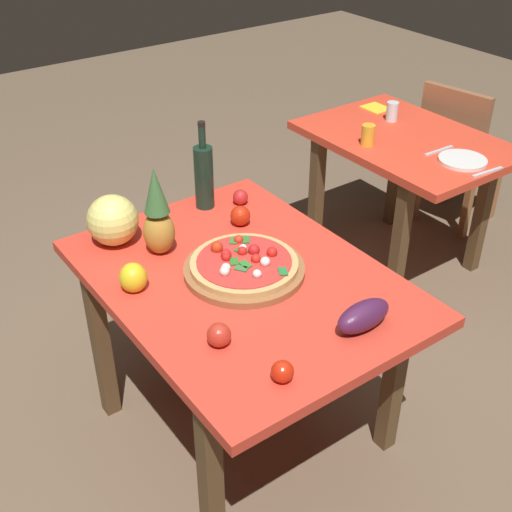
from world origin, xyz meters
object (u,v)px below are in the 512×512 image
display_table (242,297)px  tomato_by_bottle (219,335)px  tomato_near_board (240,216)px  napkin_folded (376,108)px  knife_utensil (488,172)px  dinner_plate (463,160)px  pizza (244,262)px  fork_utensil (439,151)px  melon (113,220)px  drinking_glass_juice (368,135)px  drinking_glass_water (392,111)px  tomato_beside_pepper (240,197)px  background_table (404,158)px  eggplant (363,316)px  pineapple_left (158,216)px  tomato_at_corner (282,372)px  pizza_board (244,270)px  bell_pepper (133,278)px  wine_bottle (204,175)px  dining_chair (458,148)px

display_table → tomato_by_bottle: (0.25, -0.26, 0.13)m
tomato_near_board → napkin_folded: size_ratio=0.56×
knife_utensil → dinner_plate: bearing=-174.9°
pizza → fork_utensil: bearing=102.2°
knife_utensil → tomato_by_bottle: bearing=-75.2°
pizza → napkin_folded: bearing=120.3°
tomato_near_board → dinner_plate: (0.13, 1.15, -0.03)m
melon → fork_utensil: bearing=84.5°
drinking_glass_juice → drinking_glass_water: 0.35m
tomato_beside_pepper → display_table: bearing=-34.0°
background_table → eggplant: size_ratio=5.07×
pineapple_left → tomato_beside_pepper: (-0.13, 0.44, -0.12)m
tomato_at_corner → drinking_glass_juice: 1.67m
drinking_glass_juice → dinner_plate: (0.39, 0.22, -0.04)m
melon → drinking_glass_juice: melon is taller
tomato_beside_pepper → drinking_glass_juice: bearing=98.8°
display_table → pizza_board: (-0.01, 0.02, 0.10)m
bell_pepper → tomato_by_bottle: bearing=10.9°
pizza_board → drinking_glass_juice: (-0.54, 1.10, 0.04)m
fork_utensil → knife_utensil: size_ratio=1.00×
tomato_by_bottle → wine_bottle: bearing=150.7°
tomato_by_bottle → drinking_glass_juice: bearing=120.4°
wine_bottle → knife_utensil: wine_bottle is taller
pineapple_left → display_table: bearing=26.6°
tomato_beside_pepper → fork_utensil: size_ratio=0.34×
dining_chair → napkin_folded: 0.56m
pineapple_left → drinking_glass_water: 1.64m
dining_chair → tomato_at_corner: dining_chair is taller
background_table → bell_pepper: 1.73m
wine_bottle → tomato_by_bottle: 0.86m
pizza_board → melon: 0.53m
wine_bottle → fork_utensil: (0.19, 1.18, -0.13)m
knife_utensil → pineapple_left: bearing=-95.5°
pizza → knife_utensil: pizza is taller
dinner_plate → wine_bottle: bearing=-105.8°
wine_bottle → drinking_glass_juice: size_ratio=3.58×
dinner_plate → eggplant: bearing=-63.2°
melon → napkin_folded: size_ratio=1.35×
melon → eggplant: bearing=24.1°
wine_bottle → drinking_glass_water: 1.30m
wine_bottle → tomato_near_board: wine_bottle is taller
pizza → bell_pepper: size_ratio=3.61×
pizza → tomato_by_bottle: (0.27, -0.28, -0.00)m
pizza → tomato_at_corner: bearing=-23.5°
fork_utensil → knife_utensil: bearing=1.5°
dining_chair → tomato_by_bottle: size_ratio=11.50×
tomato_beside_pepper → drinking_glass_juice: drinking_glass_juice is taller
wine_bottle → pineapple_left: size_ratio=1.08×
dinner_plate → napkin_folded: dinner_plate is taller
display_table → eggplant: eggplant is taller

